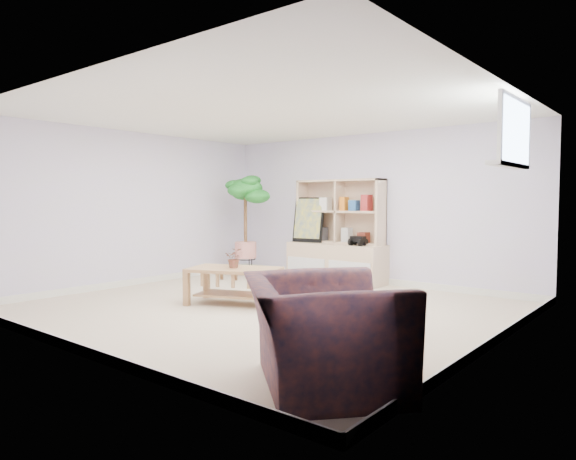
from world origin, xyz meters
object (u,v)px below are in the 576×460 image
Objects in this scene: storage_unit at (336,231)px; floor_tree at (245,226)px; coffee_table at (234,286)px; armchair at (322,325)px.

floor_tree reaches higher than storage_unit.
coffee_table is 2.47m from floor_tree.
coffee_table is 0.64× the size of floor_tree.
armchair is at bearing -54.44° from coffee_table.
storage_unit is 2.42m from coffee_table.
storage_unit is at bearing -15.71° from armchair.
storage_unit is at bearing 68.84° from coffee_table.
floor_tree is at bearing 109.05° from coffee_table.
storage_unit reaches higher than armchair.
floor_tree is at bearing -160.90° from storage_unit.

